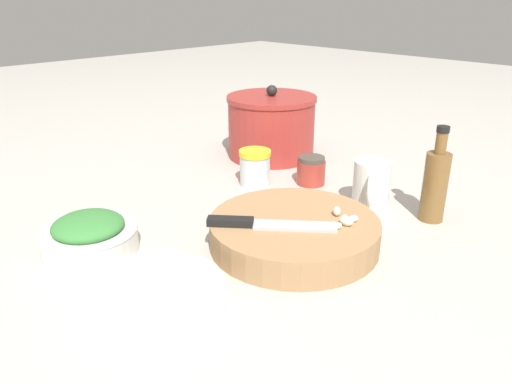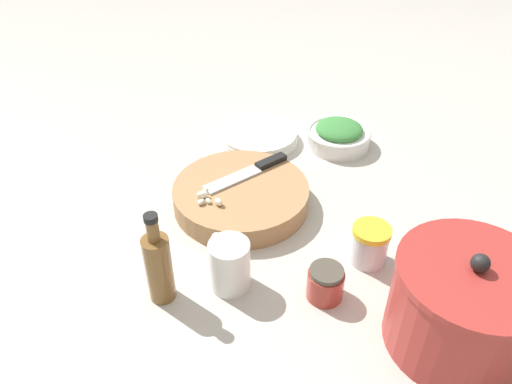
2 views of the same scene
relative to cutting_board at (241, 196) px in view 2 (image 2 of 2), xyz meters
name	(u,v)px [view 2 (image 2 of 2)]	position (x,y,z in m)	size (l,w,h in m)	color
ground_plane	(280,216)	(0.04, 0.09, -0.02)	(5.00, 5.00, 0.00)	#B2ADA3
cutting_board	(241,196)	(0.00, 0.00, 0.00)	(0.30, 0.30, 0.05)	#9E754C
chef_knife	(252,170)	(-0.06, 0.02, 0.03)	(0.16, 0.18, 0.01)	black
garlic_cloves	(208,198)	(0.05, -0.07, 0.03)	(0.06, 0.06, 0.02)	silver
herb_bowl	(339,135)	(-0.26, 0.23, 0.01)	(0.16, 0.16, 0.07)	silver
spice_jar	(370,244)	(0.16, 0.26, 0.02)	(0.07, 0.07, 0.08)	silver
coffee_mug	(229,264)	(0.23, 0.00, 0.03)	(0.11, 0.08, 0.10)	silver
plate_stack	(259,136)	(-0.27, 0.02, -0.01)	(0.21, 0.21, 0.03)	silver
honey_jar	(325,283)	(0.25, 0.17, 0.01)	(0.07, 0.07, 0.06)	#9E3328
oil_bottle	(159,266)	(0.27, -0.12, 0.05)	(0.05, 0.05, 0.19)	brown
stock_pot	(464,306)	(0.34, 0.38, 0.06)	(0.23, 0.23, 0.19)	#9E2D28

